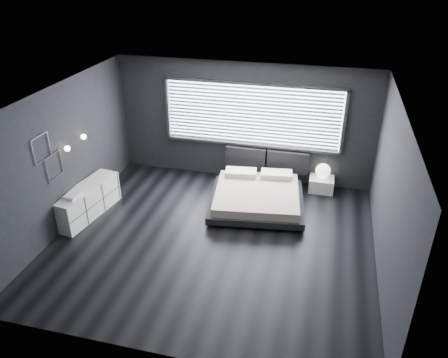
# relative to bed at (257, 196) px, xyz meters

# --- Properties ---
(room) EXTENTS (6.04, 6.00, 2.80)m
(room) POSITION_rel_bed_xyz_m (-0.58, -1.47, 1.16)
(room) COLOR black
(room) RESTS_ON ground
(window) EXTENTS (4.14, 0.09, 1.52)m
(window) POSITION_rel_bed_xyz_m (-0.38, 1.23, 1.37)
(window) COLOR white
(window) RESTS_ON ground
(headboard) EXTENTS (1.96, 0.16, 0.52)m
(headboard) POSITION_rel_bed_xyz_m (0.00, 1.17, 0.33)
(headboard) COLOR black
(headboard) RESTS_ON ground
(sconce_near) EXTENTS (0.18, 0.11, 0.11)m
(sconce_near) POSITION_rel_bed_xyz_m (-3.46, -1.42, 1.36)
(sconce_near) COLOR silver
(sconce_near) RESTS_ON ground
(sconce_far) EXTENTS (0.18, 0.11, 0.11)m
(sconce_far) POSITION_rel_bed_xyz_m (-3.46, -0.82, 1.36)
(sconce_far) COLOR silver
(sconce_far) RESTS_ON ground
(wall_art_upper) EXTENTS (0.01, 0.48, 0.48)m
(wall_art_upper) POSITION_rel_bed_xyz_m (-3.55, -2.02, 1.61)
(wall_art_upper) COLOR #47474C
(wall_art_upper) RESTS_ON ground
(wall_art_lower) EXTENTS (0.01, 0.48, 0.48)m
(wall_art_lower) POSITION_rel_bed_xyz_m (-3.55, -1.77, 1.14)
(wall_art_lower) COLOR #47474C
(wall_art_lower) RESTS_ON ground
(bed) EXTENTS (2.20, 2.13, 0.51)m
(bed) POSITION_rel_bed_xyz_m (0.00, 0.00, 0.00)
(bed) COLOR black
(bed) RESTS_ON ground
(nightstand) EXTENTS (0.56, 0.47, 0.32)m
(nightstand) POSITION_rel_bed_xyz_m (1.32, 1.03, -0.08)
(nightstand) COLOR white
(nightstand) RESTS_ON ground
(orb_lamp) EXTENTS (0.34, 0.34, 0.34)m
(orb_lamp) POSITION_rel_bed_xyz_m (1.33, 1.07, 0.25)
(orb_lamp) COLOR white
(orb_lamp) RESTS_ON nightstand
(dresser) EXTENTS (0.71, 1.71, 0.66)m
(dresser) POSITION_rel_bed_xyz_m (-3.36, -1.21, 0.09)
(dresser) COLOR white
(dresser) RESTS_ON ground
(book_stack) EXTENTS (0.33, 0.40, 0.07)m
(book_stack) POSITION_rel_bed_xyz_m (-3.38, -1.62, 0.46)
(book_stack) COLOR white
(book_stack) RESTS_ON dresser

